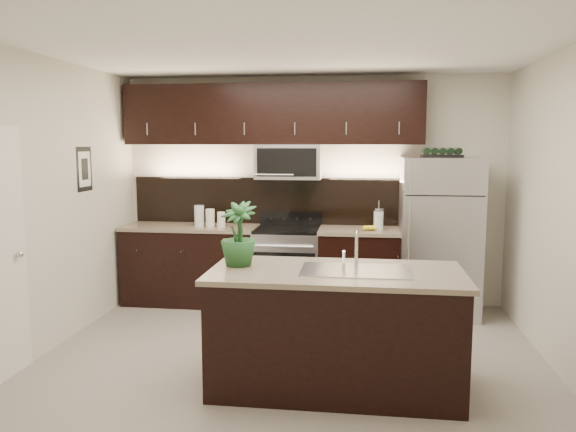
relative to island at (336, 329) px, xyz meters
name	(u,v)px	position (x,y,z in m)	size (l,w,h in m)	color
ground	(290,361)	(-0.42, 0.46, -0.47)	(4.50, 4.50, 0.00)	gray
room_walls	(277,170)	(-0.53, 0.42, 1.22)	(4.52, 4.02, 2.71)	beige
counter_run	(270,267)	(-0.87, 2.15, 0.00)	(3.51, 0.65, 0.94)	black
upper_fixtures	(274,124)	(-0.85, 2.30, 1.67)	(3.49, 0.40, 1.66)	black
island	(336,329)	(0.00, 0.00, 0.00)	(1.96, 0.96, 0.94)	black
sink_faucet	(356,269)	(0.15, 0.01, 0.48)	(0.84, 0.50, 0.28)	silver
refrigerator	(439,237)	(1.04, 2.09, 0.41)	(0.85, 0.77, 1.76)	#B2B2B7
wine_rack	(442,153)	(1.04, 2.09, 1.34)	(0.44, 0.27, 0.10)	black
plant	(239,234)	(-0.78, 0.07, 0.72)	(0.29, 0.29, 0.51)	#1F4E22
canisters	(208,217)	(-1.61, 2.09, 0.58)	(0.37, 0.13, 0.25)	silver
french_press	(378,219)	(0.37, 2.10, 0.59)	(0.11, 0.11, 0.33)	silver
bananas	(365,228)	(0.23, 2.07, 0.50)	(0.18, 0.14, 0.06)	yellow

